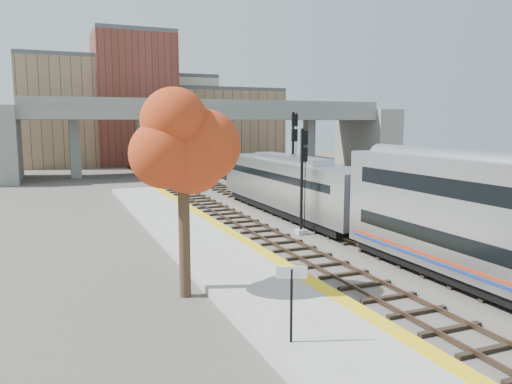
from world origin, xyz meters
name	(u,v)px	position (x,y,z in m)	size (l,w,h in m)	color
ground	(390,263)	(0.00, 0.00, 0.00)	(160.00, 160.00, 0.00)	#47423D
platform	(250,277)	(-7.25, 0.00, 0.17)	(4.50, 60.00, 0.35)	#9E9E99
yellow_strip	(290,268)	(-5.35, 0.00, 0.35)	(0.70, 60.00, 0.01)	yellow
tracks	(291,215)	(0.93, 12.50, 0.08)	(10.70, 95.00, 0.25)	black
overpass	(209,129)	(4.92, 45.00, 5.81)	(54.00, 12.00, 9.50)	slate
buildings_far	(150,115)	(1.26, 66.57, 7.88)	(43.00, 21.00, 20.60)	#967357
parking_lot	(335,183)	(14.00, 28.00, 0.02)	(14.00, 18.00, 0.04)	black
locomotive	(290,184)	(1.00, 12.90, 2.28)	(3.02, 19.05, 4.10)	#A8AAB2
signal_mast_near	(302,185)	(-1.10, 7.04, 3.01)	(0.60, 0.64, 6.35)	#9E9E99
signal_mast_mid	(293,159)	(3.00, 16.36, 3.81)	(0.60, 0.64, 7.50)	#9E9E99
signal_mast_far	(185,153)	(-1.10, 34.79, 3.37)	(0.60, 0.64, 6.87)	#9E9E99
station_sign	(291,288)	(-8.65, -6.69, 1.98)	(0.85, 0.38, 2.27)	black
tree	(182,144)	(-10.28, -0.79, 5.89)	(3.60, 3.60, 7.93)	#382619
car_a	(325,182)	(11.14, 25.14, 0.64)	(1.43, 3.55, 1.21)	#99999E
car_b	(314,178)	(12.17, 29.24, 0.57)	(1.12, 3.23, 1.06)	#99999E
car_c	(357,175)	(17.79, 29.26, 0.66)	(1.75, 4.31, 1.25)	#99999E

